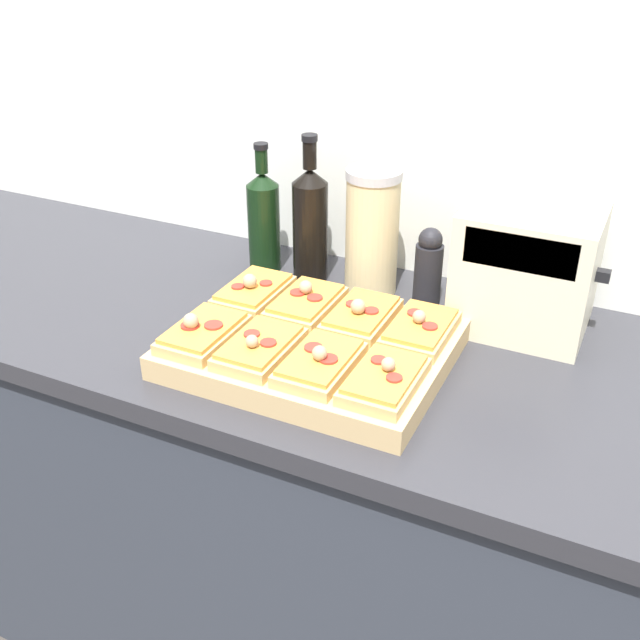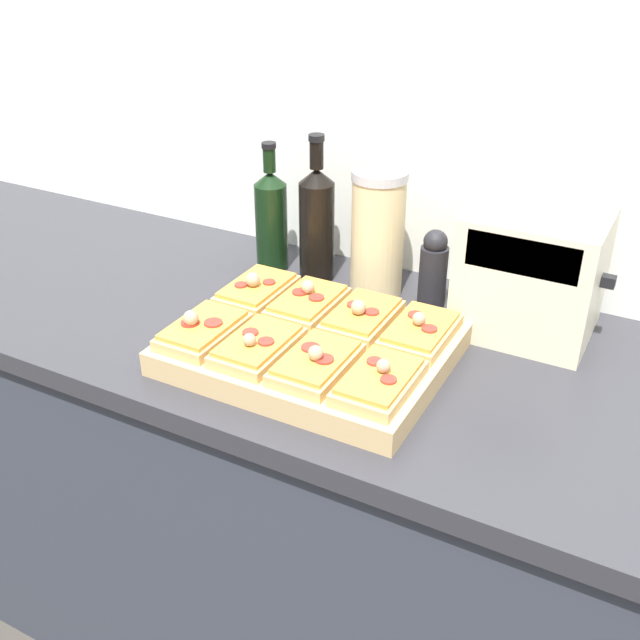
{
  "view_description": "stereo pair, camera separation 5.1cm",
  "coord_description": "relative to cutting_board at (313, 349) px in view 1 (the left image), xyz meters",
  "views": [
    {
      "loc": [
        0.52,
        -0.77,
        1.6
      ],
      "look_at": [
        0.03,
        0.26,
        0.95
      ],
      "focal_mm": 42.0,
      "sensor_mm": 36.0,
      "label": 1
    },
    {
      "loc": [
        0.56,
        -0.74,
        1.6
      ],
      "look_at": [
        0.03,
        0.26,
        0.95
      ],
      "focal_mm": 42.0,
      "sensor_mm": 36.0,
      "label": 2
    }
  ],
  "objects": [
    {
      "name": "wall_back",
      "position": [
        -0.03,
        0.45,
        0.34
      ],
      "size": [
        6.0,
        0.06,
        2.5
      ],
      "color": "silver",
      "rests_on": "ground_plane"
    },
    {
      "name": "kitchen_counter",
      "position": [
        -0.03,
        0.09,
        -0.47
      ],
      "size": [
        2.63,
        0.67,
        0.89
      ],
      "color": "#333842",
      "rests_on": "ground_plane"
    },
    {
      "name": "cutting_board",
      "position": [
        0.0,
        0.0,
        0.0
      ],
      "size": [
        0.46,
        0.36,
        0.04
      ],
      "primitive_type": "cube",
      "color": "tan",
      "rests_on": "kitchen_counter"
    },
    {
      "name": "pizza_slice_back_left",
      "position": [
        -0.17,
        0.09,
        0.04
      ],
      "size": [
        0.1,
        0.16,
        0.06
      ],
      "color": "tan",
      "rests_on": "cutting_board"
    },
    {
      "name": "pizza_slice_back_midleft",
      "position": [
        -0.06,
        0.09,
        0.04
      ],
      "size": [
        0.1,
        0.16,
        0.05
      ],
      "color": "tan",
      "rests_on": "cutting_board"
    },
    {
      "name": "pizza_slice_back_midright",
      "position": [
        0.06,
        0.09,
        0.04
      ],
      "size": [
        0.1,
        0.16,
        0.05
      ],
      "color": "tan",
      "rests_on": "cutting_board"
    },
    {
      "name": "pizza_slice_back_right",
      "position": [
        0.17,
        0.09,
        0.04
      ],
      "size": [
        0.1,
        0.16,
        0.05
      ],
      "color": "tan",
      "rests_on": "cutting_board"
    },
    {
      "name": "pizza_slice_front_left",
      "position": [
        -0.17,
        -0.09,
        0.04
      ],
      "size": [
        0.1,
        0.16,
        0.05
      ],
      "color": "tan",
      "rests_on": "cutting_board"
    },
    {
      "name": "pizza_slice_front_midleft",
      "position": [
        -0.06,
        -0.09,
        0.04
      ],
      "size": [
        0.1,
        0.16,
        0.05
      ],
      "color": "tan",
      "rests_on": "cutting_board"
    },
    {
      "name": "pizza_slice_front_midright",
      "position": [
        0.06,
        -0.09,
        0.04
      ],
      "size": [
        0.1,
        0.16,
        0.05
      ],
      "color": "tan",
      "rests_on": "cutting_board"
    },
    {
      "name": "pizza_slice_front_right",
      "position": [
        0.17,
        -0.09,
        0.04
      ],
      "size": [
        0.1,
        0.16,
        0.05
      ],
      "color": "tan",
      "rests_on": "cutting_board"
    },
    {
      "name": "olive_oil_bottle",
      "position": [
        -0.26,
        0.29,
        0.09
      ],
      "size": [
        0.07,
        0.07,
        0.28
      ],
      "color": "black",
      "rests_on": "kitchen_counter"
    },
    {
      "name": "wine_bottle",
      "position": [
        -0.15,
        0.29,
        0.1
      ],
      "size": [
        0.07,
        0.07,
        0.31
      ],
      "color": "black",
      "rests_on": "kitchen_counter"
    },
    {
      "name": "grain_jar_tall",
      "position": [
        -0.01,
        0.29,
        0.11
      ],
      "size": [
        0.11,
        0.11,
        0.26
      ],
      "color": "beige",
      "rests_on": "kitchen_counter"
    },
    {
      "name": "pepper_mill",
      "position": [
        0.11,
        0.29,
        0.06
      ],
      "size": [
        0.05,
        0.05,
        0.16
      ],
      "color": "black",
      "rests_on": "kitchen_counter"
    },
    {
      "name": "toaster_oven",
      "position": [
        0.3,
        0.28,
        0.1
      ],
      "size": [
        0.26,
        0.21,
        0.23
      ],
      "color": "beige",
      "rests_on": "kitchen_counter"
    }
  ]
}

